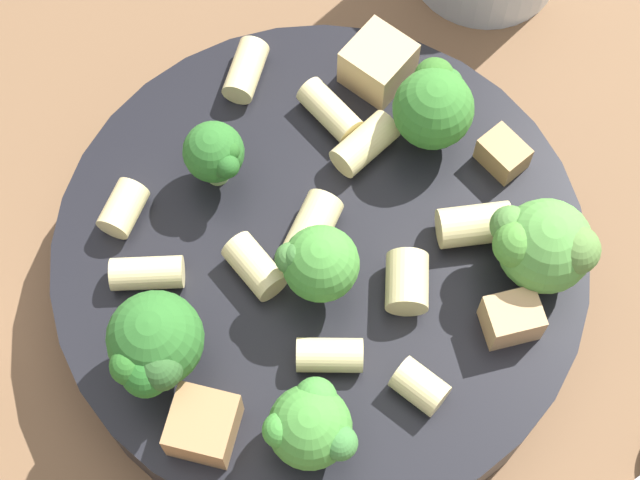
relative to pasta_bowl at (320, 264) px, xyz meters
name	(u,v)px	position (x,y,z in m)	size (l,w,h in m)	color
ground_plane	(320,283)	(0.00, 0.00, -0.02)	(2.00, 2.00, 0.00)	brown
pasta_bowl	(320,264)	(0.00, 0.00, 0.00)	(0.22, 0.22, 0.04)	black
broccoli_floret_0	(317,264)	(-0.01, -0.02, 0.04)	(0.03, 0.03, 0.04)	#93B766
broccoli_floret_1	(434,104)	(0.06, 0.03, 0.04)	(0.03, 0.04, 0.04)	#9EC175
broccoli_floret_2	(544,246)	(0.08, -0.04, 0.04)	(0.04, 0.04, 0.04)	#93B766
broccoli_floret_3	(154,346)	(-0.08, -0.02, 0.04)	(0.04, 0.04, 0.05)	#84AD60
broccoli_floret_4	(215,154)	(-0.03, 0.05, 0.04)	(0.03, 0.03, 0.03)	#9EC175
broccoli_floret_5	(310,425)	(-0.03, -0.07, 0.04)	(0.03, 0.03, 0.03)	#9EC175
rigatoni_0	(330,111)	(0.03, 0.06, 0.02)	(0.01, 0.01, 0.03)	beige
rigatoni_1	(147,273)	(-0.07, 0.01, 0.02)	(0.01, 0.01, 0.03)	beige
rigatoni_2	(304,230)	(0.00, 0.01, 0.02)	(0.02, 0.02, 0.03)	beige
rigatoni_3	(330,355)	(-0.01, -0.05, 0.02)	(0.01, 0.01, 0.03)	beige
rigatoni_4	(420,386)	(0.01, -0.07, 0.02)	(0.01, 0.01, 0.02)	beige
rigatoni_5	(474,225)	(0.06, -0.02, 0.02)	(0.02, 0.02, 0.03)	beige
rigatoni_6	(255,67)	(0.00, 0.09, 0.02)	(0.01, 0.01, 0.03)	beige
rigatoni_7	(251,256)	(-0.03, 0.00, 0.02)	(0.01, 0.01, 0.03)	beige
rigatoni_8	(407,282)	(0.03, -0.03, 0.02)	(0.02, 0.02, 0.02)	beige
rigatoni_9	(123,208)	(-0.07, 0.04, 0.02)	(0.01, 0.01, 0.02)	beige
rigatoni_10	(365,144)	(0.03, 0.04, 0.02)	(0.01, 0.01, 0.03)	beige
chicken_chunk_0	(512,318)	(0.06, -0.06, 0.02)	(0.02, 0.02, 0.02)	tan
chicken_chunk_1	(203,426)	(-0.07, -0.05, 0.03)	(0.02, 0.02, 0.02)	#A87A4C
chicken_chunk_2	(378,64)	(0.05, 0.07, 0.03)	(0.03, 0.03, 0.02)	tan
chicken_chunk_3	(503,154)	(0.09, 0.01, 0.02)	(0.02, 0.01, 0.01)	tan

